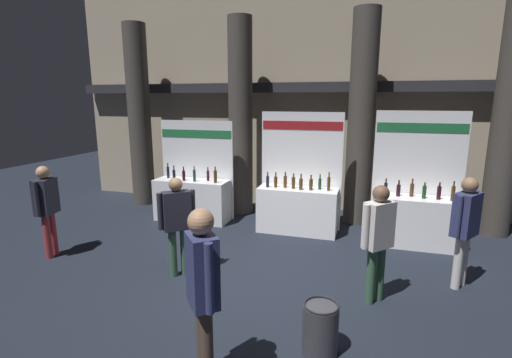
{
  "coord_description": "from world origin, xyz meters",
  "views": [
    {
      "loc": [
        1.58,
        -5.15,
        2.79
      ],
      "look_at": [
        -0.42,
        1.49,
        1.3
      ],
      "focal_mm": 26.26,
      "sensor_mm": 36.0,
      "label": 1
    }
  ],
  "objects": [
    {
      "name": "trash_bin",
      "position": [
        1.19,
        -1.39,
        0.3
      ],
      "size": [
        0.4,
        0.4,
        0.6
      ],
      "color": "#38383D",
      "rests_on": "ground_plane"
    },
    {
      "name": "exhibitor_booth_1",
      "position": [
        0.22,
        2.45,
        0.61
      ],
      "size": [
        1.74,
        0.66,
        2.53
      ],
      "color": "white",
      "rests_on": "ground_plane"
    },
    {
      "name": "visitor_4",
      "position": [
        -1.23,
        -0.13,
        0.95
      ],
      "size": [
        0.47,
        0.44,
        1.61
      ],
      "rotation": [
        0.0,
        0.0,
        3.88
      ],
      "color": "#33563D",
      "rests_on": "ground_plane"
    },
    {
      "name": "visitor_3",
      "position": [
        0.18,
        -2.22,
        1.1
      ],
      "size": [
        0.41,
        0.42,
        1.83
      ],
      "rotation": [
        0.0,
        0.0,
        2.28
      ],
      "color": "#47382D",
      "rests_on": "ground_plane"
    },
    {
      "name": "exhibitor_booth_2",
      "position": [
        2.54,
        2.34,
        0.61
      ],
      "size": [
        1.67,
        0.66,
        2.57
      ],
      "color": "white",
      "rests_on": "ground_plane"
    },
    {
      "name": "visitor_5",
      "position": [
        3.01,
        0.74,
        1.03
      ],
      "size": [
        0.45,
        0.51,
        1.7
      ],
      "rotation": [
        0.0,
        0.0,
        4.11
      ],
      "color": "silver",
      "rests_on": "ground_plane"
    },
    {
      "name": "hall_colonnade",
      "position": [
        -0.0,
        4.19,
        2.68
      ],
      "size": [
        12.61,
        1.38,
        5.58
      ],
      "color": "tan",
      "rests_on": "ground_plane"
    },
    {
      "name": "ground_plane",
      "position": [
        0.0,
        0.0,
        0.0
      ],
      "size": [
        25.22,
        25.22,
        0.0
      ],
      "primitive_type": "plane",
      "color": "black"
    },
    {
      "name": "visitor_6",
      "position": [
        1.78,
        -0.08,
        1.0
      ],
      "size": [
        0.44,
        0.45,
        1.68
      ],
      "rotation": [
        0.0,
        0.0,
        3.96
      ],
      "color": "#33563D",
      "rests_on": "ground_plane"
    },
    {
      "name": "visitor_0",
      "position": [
        -3.8,
        -0.13,
        1.0
      ],
      "size": [
        0.34,
        0.57,
        1.66
      ],
      "rotation": [
        0.0,
        0.0,
        4.95
      ],
      "color": "maroon",
      "rests_on": "ground_plane"
    },
    {
      "name": "exhibitor_booth_0",
      "position": [
        -2.27,
        2.52,
        0.58
      ],
      "size": [
        1.81,
        0.66,
        2.3
      ],
      "color": "white",
      "rests_on": "ground_plane"
    }
  ]
}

